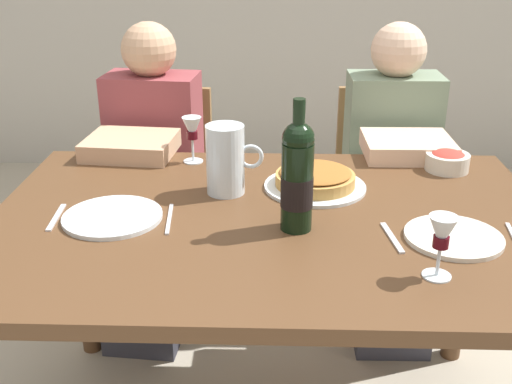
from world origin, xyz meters
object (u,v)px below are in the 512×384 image
object	(u,v)px
dining_table	(270,247)
diner_left	(148,176)
water_pitcher	(226,164)
diner_right	(394,177)
dinner_plate_left_setting	(454,237)
wine_glass_left_diner	(192,131)
wine_bottle	(297,177)
chair_right	(381,182)
chair_left	(165,182)
salad_bowl	(447,160)
wine_glass_right_diner	(442,236)
dinner_plate_right_setting	(113,217)
baked_tart	(315,179)

from	to	relation	value
dining_table	diner_left	distance (m)	0.79
water_pitcher	diner_right	size ratio (longest dim) A/B	0.17
dinner_plate_left_setting	diner_left	bearing A→B (deg)	140.20
dining_table	wine_glass_left_diner	bearing A→B (deg)	122.12
wine_bottle	dinner_plate_left_setting	size ratio (longest dim) A/B	1.41
diner_left	chair_right	xyz separation A→B (m)	(0.91, 0.26, -0.12)
chair_left	diner_left	bearing A→B (deg)	90.89
water_pitcher	salad_bowl	bearing A→B (deg)	16.35
dining_table	wine_glass_left_diner	size ratio (longest dim) A/B	9.92
dinner_plate_left_setting	chair_left	xyz separation A→B (m)	(-0.89, 0.99, -0.27)
water_pitcher	diner_left	bearing A→B (deg)	124.47
diner_right	chair_left	bearing A→B (deg)	-14.22
wine_glass_right_diner	dinner_plate_right_setting	bearing A→B (deg)	161.08
dining_table	wine_bottle	bearing A→B (deg)	-46.40
water_pitcher	wine_glass_left_diner	size ratio (longest dim) A/B	1.33
diner_right	salad_bowl	bearing A→B (deg)	107.71
wine_glass_left_diner	diner_right	distance (m)	0.79
wine_glass_left_diner	dinner_plate_left_setting	distance (m)	0.89
salad_bowl	chair_left	world-z (taller)	chair_left
wine_glass_right_diner	diner_left	world-z (taller)	diner_left
wine_glass_right_diner	dinner_plate_right_setting	size ratio (longest dim) A/B	0.56
dinner_plate_right_setting	wine_bottle	bearing A→B (deg)	-4.84
diner_left	salad_bowl	bearing A→B (deg)	169.71
dinner_plate_left_setting	dinner_plate_right_setting	bearing A→B (deg)	174.11
chair_left	diner_right	distance (m)	0.93
chair_left	chair_right	xyz separation A→B (m)	(0.89, 0.02, 0.00)
baked_tart	dining_table	bearing A→B (deg)	-122.84
wine_glass_left_diner	wine_glass_right_diner	size ratio (longest dim) A/B	1.04
wine_glass_left_diner	dinner_plate_left_setting	size ratio (longest dim) A/B	0.63
wine_glass_left_diner	diner_right	bearing A→B (deg)	19.65
water_pitcher	dinner_plate_right_setting	size ratio (longest dim) A/B	0.77
wine_bottle	dinner_plate_left_setting	bearing A→B (deg)	-7.19
salad_bowl	dinner_plate_left_setting	xyz separation A→B (m)	(-0.10, -0.48, -0.03)
dining_table	chair_left	xyz separation A→B (m)	(-0.44, 0.88, -0.17)
wine_glass_right_diner	wine_bottle	bearing A→B (deg)	143.03
diner_right	wine_glass_right_diner	bearing A→B (deg)	84.34
salad_bowl	wine_glass_right_diner	bearing A→B (deg)	-105.68
dinner_plate_right_setting	diner_left	xyz separation A→B (m)	(-0.04, 0.67, -0.15)
dinner_plate_left_setting	diner_right	world-z (taller)	diner_right
water_pitcher	dinner_plate_left_setting	distance (m)	0.65
dining_table	chair_right	xyz separation A→B (m)	(0.45, 0.90, -0.17)
dinner_plate_left_setting	wine_bottle	bearing A→B (deg)	172.81
wine_glass_right_diner	diner_left	distance (m)	1.28
wine_glass_left_diner	wine_glass_right_diner	xyz separation A→B (m)	(0.62, -0.71, -0.01)
baked_tart	diner_left	world-z (taller)	diner_left
dining_table	dinner_plate_left_setting	xyz separation A→B (m)	(0.45, -0.12, 0.10)
baked_tart	diner_right	distance (m)	0.59
water_pitcher	wine_bottle	bearing A→B (deg)	-49.56
wine_glass_right_diner	diner_right	world-z (taller)	diner_right
diner_left	diner_right	xyz separation A→B (m)	(0.91, 0.02, 0.00)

